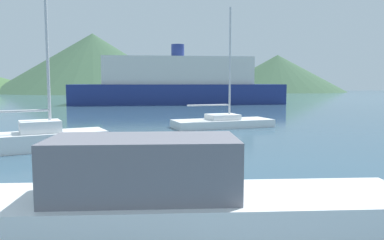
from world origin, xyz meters
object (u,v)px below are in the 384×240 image
Objects in this scene: motorboat_near at (221,212)px; ferry_distant at (178,83)px; sailboat_inner at (41,137)px; sailboat_middle at (223,122)px.

motorboat_near is 41.76m from ferry_distant.
motorboat_near is 11.18m from sailboat_inner.
sailboat_middle reaches higher than motorboat_near.
ferry_distant is at bearing 54.58° from sailboat_inner.
sailboat_inner is 11.07m from sailboat_middle.
sailboat_middle is at bearing 15.69° from sailboat_inner.
sailboat_middle is (8.46, 7.15, -0.16)m from sailboat_inner.
sailboat_inner is 0.32× the size of ferry_distant.
ferry_distant is at bearing 90.00° from motorboat_near.
sailboat_inner is 1.20× the size of sailboat_middle.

